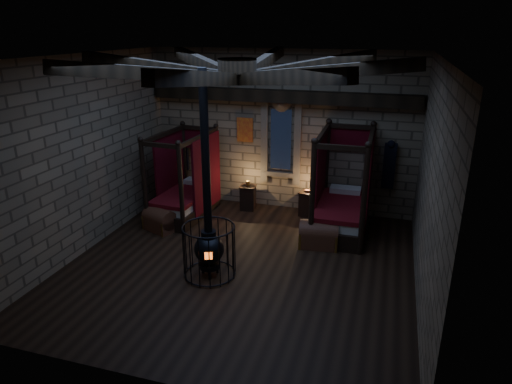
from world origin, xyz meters
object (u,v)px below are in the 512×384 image
(bed_left, at_px, (186,195))
(trunk_left, at_px, (160,220))
(bed_right, at_px, (342,207))
(stove, at_px, (209,246))
(trunk_right, at_px, (319,235))

(bed_left, relative_size, trunk_left, 2.41)
(bed_left, bearing_deg, bed_right, 6.87)
(bed_left, bearing_deg, stove, -53.36)
(stove, bearing_deg, bed_right, 33.24)
(trunk_left, height_order, trunk_right, trunk_right)
(bed_right, bearing_deg, stove, -127.46)
(trunk_right, height_order, stove, stove)
(trunk_left, height_order, stove, stove)
(trunk_left, distance_m, stove, 2.62)
(trunk_right, xyz_separation_m, stove, (-1.87, -1.89, 0.36))
(bed_right, relative_size, trunk_left, 2.65)
(trunk_left, bearing_deg, bed_right, 39.81)
(bed_right, distance_m, stove, 3.73)
(bed_left, relative_size, bed_right, 0.91)
(trunk_left, bearing_deg, trunk_right, 25.96)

